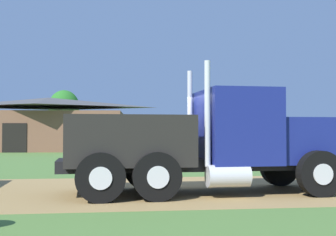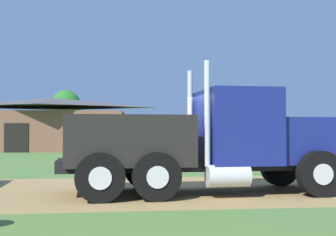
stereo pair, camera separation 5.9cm
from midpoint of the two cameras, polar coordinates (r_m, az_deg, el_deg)
ground_plane at (r=12.41m, az=2.70°, el=-8.92°), size 200.00×200.00×0.00m
dirt_track at (r=12.41m, az=2.70°, el=-8.90°), size 120.00×6.51×0.01m
truck_foreground_white at (r=11.56m, az=4.63°, el=-3.03°), size 7.42×2.94×3.22m
shed_building at (r=38.70m, az=-14.83°, el=-0.86°), size 13.13×7.96×4.38m
tree_mid at (r=51.62m, az=-12.96°, el=1.34°), size 3.35×3.35×6.17m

